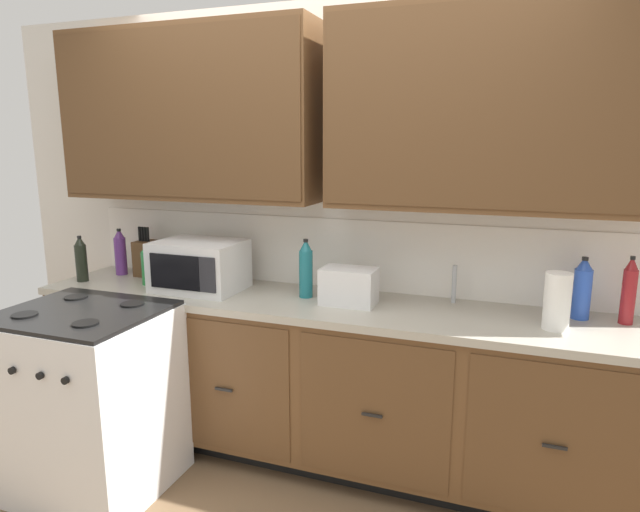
# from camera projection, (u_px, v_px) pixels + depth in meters

# --- Properties ---
(ground_plane) EXTENTS (8.00, 8.00, 0.00)m
(ground_plane) POSITION_uv_depth(u_px,v_px,m) (296.00, 486.00, 2.82)
(ground_plane) COLOR brown
(wall_unit) EXTENTS (4.38, 0.40, 2.49)m
(wall_unit) POSITION_uv_depth(u_px,v_px,m) (330.00, 157.00, 2.94)
(wall_unit) COLOR white
(wall_unit) RESTS_ON ground_plane
(counter_run) EXTENTS (3.21, 0.64, 0.92)m
(counter_run) POSITION_uv_depth(u_px,v_px,m) (317.00, 379.00, 3.00)
(counter_run) COLOR black
(counter_run) RESTS_ON ground_plane
(stove_range) EXTENTS (0.76, 0.68, 0.95)m
(stove_range) POSITION_uv_depth(u_px,v_px,m) (89.00, 399.00, 2.76)
(stove_range) COLOR white
(stove_range) RESTS_ON ground_plane
(microwave) EXTENTS (0.48, 0.37, 0.28)m
(microwave) POSITION_uv_depth(u_px,v_px,m) (199.00, 266.00, 3.10)
(microwave) COLOR white
(microwave) RESTS_ON counter_run
(toaster) EXTENTS (0.28, 0.18, 0.19)m
(toaster) POSITION_uv_depth(u_px,v_px,m) (349.00, 286.00, 2.83)
(toaster) COLOR white
(toaster) RESTS_ON counter_run
(knife_block) EXTENTS (0.11, 0.14, 0.31)m
(knife_block) POSITION_uv_depth(u_px,v_px,m) (146.00, 257.00, 3.44)
(knife_block) COLOR #52361E
(knife_block) RESTS_ON counter_run
(sink_faucet) EXTENTS (0.02, 0.02, 0.20)m
(sink_faucet) POSITION_uv_depth(u_px,v_px,m) (454.00, 284.00, 2.85)
(sink_faucet) COLOR #B2B5BA
(sink_faucet) RESTS_ON counter_run
(paper_towel_roll) EXTENTS (0.12, 0.12, 0.26)m
(paper_towel_roll) POSITION_uv_depth(u_px,v_px,m) (557.00, 301.00, 2.44)
(paper_towel_roll) COLOR white
(paper_towel_roll) RESTS_ON counter_run
(bottle_violet) EXTENTS (0.07, 0.07, 0.29)m
(bottle_violet) POSITION_uv_depth(u_px,v_px,m) (120.00, 252.00, 3.46)
(bottle_violet) COLOR #663384
(bottle_violet) RESTS_ON counter_run
(bottle_green) EXTENTS (0.08, 0.08, 0.25)m
(bottle_green) POSITION_uv_depth(u_px,v_px,m) (148.00, 264.00, 3.22)
(bottle_green) COLOR #237A38
(bottle_green) RESTS_ON counter_run
(bottle_blue) EXTENTS (0.08, 0.08, 0.30)m
(bottle_blue) POSITION_uv_depth(u_px,v_px,m) (582.00, 289.00, 2.59)
(bottle_blue) COLOR blue
(bottle_blue) RESTS_ON counter_run
(bottle_red) EXTENTS (0.06, 0.06, 0.32)m
(bottle_red) POSITION_uv_depth(u_px,v_px,m) (629.00, 291.00, 2.51)
(bottle_red) COLOR maroon
(bottle_red) RESTS_ON counter_run
(bottle_dark) EXTENTS (0.07, 0.07, 0.28)m
(bottle_dark) POSITION_uv_depth(u_px,v_px,m) (81.00, 259.00, 3.29)
(bottle_dark) COLOR black
(bottle_dark) RESTS_ON counter_run
(bottle_teal) EXTENTS (0.07, 0.07, 0.32)m
(bottle_teal) POSITION_uv_depth(u_px,v_px,m) (306.00, 269.00, 2.95)
(bottle_teal) COLOR #1E707A
(bottle_teal) RESTS_ON counter_run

